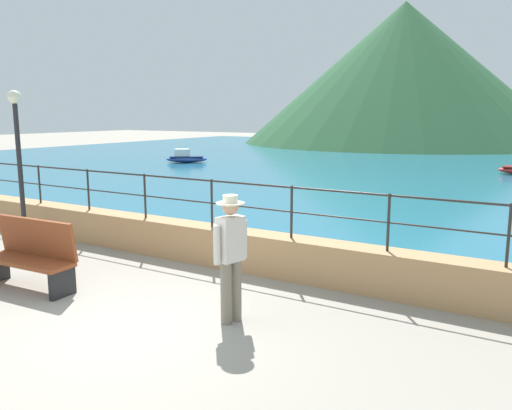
{
  "coord_description": "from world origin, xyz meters",
  "views": [
    {
      "loc": [
        4.78,
        -4.49,
        2.8
      ],
      "look_at": [
        -0.17,
        3.7,
        1.1
      ],
      "focal_mm": 36.26,
      "sensor_mm": 36.0,
      "label": 1
    }
  ],
  "objects_px": {
    "boat_2": "(186,158)",
    "bench_main": "(31,254)",
    "person_walking": "(231,252)",
    "lamp_post": "(18,143)"
  },
  "relations": [
    {
      "from": "boat_2",
      "to": "lamp_post",
      "type": "bearing_deg",
      "value": -62.15
    },
    {
      "from": "boat_2",
      "to": "bench_main",
      "type": "bearing_deg",
      "value": -57.9
    },
    {
      "from": "person_walking",
      "to": "lamp_post",
      "type": "height_order",
      "value": "lamp_post"
    },
    {
      "from": "bench_main",
      "to": "lamp_post",
      "type": "relative_size",
      "value": 0.53
    },
    {
      "from": "bench_main",
      "to": "person_walking",
      "type": "bearing_deg",
      "value": 8.0
    },
    {
      "from": "lamp_post",
      "to": "boat_2",
      "type": "bearing_deg",
      "value": 117.85
    },
    {
      "from": "person_walking",
      "to": "boat_2",
      "type": "distance_m",
      "value": 22.89
    },
    {
      "from": "bench_main",
      "to": "lamp_post",
      "type": "distance_m",
      "value": 3.62
    },
    {
      "from": "lamp_post",
      "to": "boat_2",
      "type": "relative_size",
      "value": 1.36
    },
    {
      "from": "person_walking",
      "to": "boat_2",
      "type": "xyz_separation_m",
      "value": [
        -14.81,
        17.44,
        -0.65
      ]
    }
  ]
}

